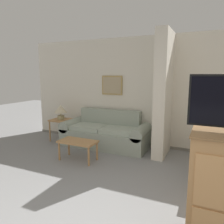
# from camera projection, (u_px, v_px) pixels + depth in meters

# --- Properties ---
(wall_back) EXTENTS (7.32, 0.16, 2.60)m
(wall_back) POSITION_uv_depth(u_px,v_px,m) (165.00, 93.00, 5.03)
(wall_back) COLOR silver
(wall_back) RESTS_ON ground_plane
(wall_partition_pillar) EXTENTS (0.24, 0.87, 2.60)m
(wall_partition_pillar) POSITION_uv_depth(u_px,v_px,m) (163.00, 95.00, 4.56)
(wall_partition_pillar) COLOR silver
(wall_partition_pillar) RESTS_ON ground_plane
(couch) EXTENTS (2.12, 0.84, 0.86)m
(couch) POSITION_uv_depth(u_px,v_px,m) (105.00, 133.00, 5.30)
(couch) COLOR #99A393
(couch) RESTS_ON ground_plane
(coffee_table) EXTENTS (0.77, 0.41, 0.41)m
(coffee_table) POSITION_uv_depth(u_px,v_px,m) (78.00, 143.00, 4.39)
(coffee_table) COLOR #B27F4C
(coffee_table) RESTS_ON ground_plane
(side_table) EXTENTS (0.48, 0.48, 0.57)m
(side_table) POSITION_uv_depth(u_px,v_px,m) (61.00, 122.00, 5.72)
(side_table) COLOR #B27F4C
(side_table) RESTS_ON ground_plane
(table_lamp) EXTENTS (0.33, 0.33, 0.38)m
(table_lamp) POSITION_uv_depth(u_px,v_px,m) (61.00, 110.00, 5.67)
(table_lamp) COLOR tan
(table_lamp) RESTS_ON side_table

